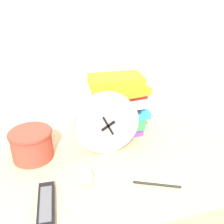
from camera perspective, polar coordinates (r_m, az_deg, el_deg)
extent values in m
cube|color=beige|center=(1.21, -8.22, 20.08)|extent=(6.00, 0.04, 2.40)
cylinder|color=#99999E|center=(0.99, -1.18, -2.41)|extent=(0.24, 0.04, 0.24)
cylinder|color=silver|center=(0.98, -0.98, -2.78)|extent=(0.21, 0.01, 0.21)
cube|color=black|center=(0.97, -0.85, -3.00)|extent=(0.06, 0.01, 0.04)
cube|color=black|center=(0.97, -0.85, -3.00)|extent=(0.04, 0.01, 0.08)
cylinder|color=black|center=(0.97, -0.85, -3.00)|extent=(0.01, 0.01, 0.01)
cube|color=#7A3899|center=(1.17, 0.58, -3.16)|extent=(0.21, 0.16, 0.04)
cube|color=green|center=(1.12, 0.99, -2.17)|extent=(0.22, 0.13, 0.04)
cube|color=#2D9ED1|center=(1.14, 1.47, 0.22)|extent=(0.24, 0.17, 0.03)
cube|color=#232328|center=(1.13, 1.03, 1.39)|extent=(0.19, 0.15, 0.03)
cube|color=white|center=(1.10, 0.51, 2.58)|extent=(0.24, 0.18, 0.04)
cube|color=red|center=(1.08, 1.56, 3.91)|extent=(0.21, 0.14, 0.02)
cube|color=orange|center=(1.07, 1.88, 5.30)|extent=(0.21, 0.20, 0.03)
cube|color=yellow|center=(1.05, 0.83, 6.81)|extent=(0.22, 0.13, 0.04)
cylinder|color=#C63D2D|center=(1.03, -17.05, -6.78)|extent=(0.15, 0.15, 0.11)
torus|color=#9F3024|center=(1.00, -17.44, -4.38)|extent=(0.16, 0.16, 0.01)
cube|color=black|center=(0.84, -14.14, -19.21)|extent=(0.06, 0.19, 0.02)
cube|color=#59595E|center=(0.83, -14.23, -18.66)|extent=(0.04, 0.14, 0.00)
sphere|color=white|center=(0.89, -5.78, -13.86)|extent=(0.05, 0.05, 0.05)
cylinder|color=black|center=(0.91, 9.75, -15.29)|extent=(0.15, 0.07, 0.01)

